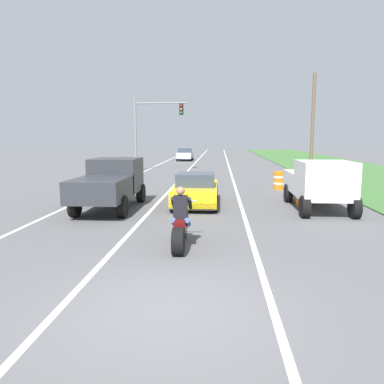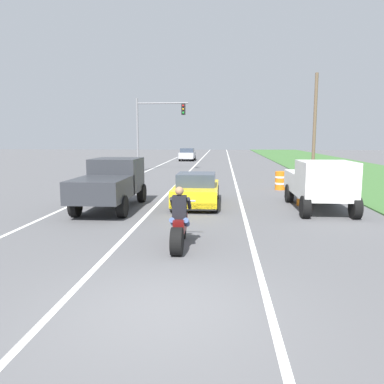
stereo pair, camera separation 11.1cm
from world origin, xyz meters
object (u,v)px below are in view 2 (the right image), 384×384
object	(u,v)px
pickup_truck_left_lane_dark_grey	(111,182)
sports_car_yellow	(197,190)
construction_barrel_nearest	(304,194)
distant_car_far_ahead	(187,154)
traffic_light_mast_near	(153,123)
motorcycle_with_rider	(180,226)
pickup_truck_right_shoulder_white	(319,182)
construction_barrel_mid	(280,181)

from	to	relation	value
pickup_truck_left_lane_dark_grey	sports_car_yellow	bearing A→B (deg)	19.48
construction_barrel_nearest	distant_car_far_ahead	bearing A→B (deg)	104.27
construction_barrel_nearest	traffic_light_mast_near	bearing A→B (deg)	120.62
motorcycle_with_rider	traffic_light_mast_near	xyz separation A→B (m)	(-4.70, 22.30, 3.39)
motorcycle_with_rider	pickup_truck_right_shoulder_white	bearing A→B (deg)	49.89
traffic_light_mast_near	sports_car_yellow	bearing A→B (deg)	-73.46
motorcycle_with_rider	pickup_truck_left_lane_dark_grey	size ratio (longest dim) A/B	0.46
motorcycle_with_rider	pickup_truck_right_shoulder_white	world-z (taller)	pickup_truck_right_shoulder_white
traffic_light_mast_near	construction_barrel_mid	distance (m)	14.39
sports_car_yellow	construction_barrel_nearest	distance (m)	4.53
traffic_light_mast_near	construction_barrel_nearest	distance (m)	18.43
pickup_truck_left_lane_dark_grey	construction_barrel_mid	world-z (taller)	pickup_truck_left_lane_dark_grey
motorcycle_with_rider	distant_car_far_ahead	size ratio (longest dim) A/B	0.55
sports_car_yellow	motorcycle_with_rider	bearing A→B (deg)	-90.01
pickup_truck_right_shoulder_white	distant_car_far_ahead	distance (m)	32.27
pickup_truck_right_shoulder_white	sports_car_yellow	bearing A→B (deg)	172.49
motorcycle_with_rider	construction_barrel_nearest	distance (m)	8.10
sports_car_yellow	construction_barrel_mid	bearing A→B (deg)	50.19
sports_car_yellow	pickup_truck_left_lane_dark_grey	world-z (taller)	pickup_truck_left_lane_dark_grey
motorcycle_with_rider	traffic_light_mast_near	bearing A→B (deg)	101.89
construction_barrel_mid	distant_car_far_ahead	distance (m)	26.55
sports_car_yellow	traffic_light_mast_near	xyz separation A→B (m)	(-4.70, 15.81, 3.35)
pickup_truck_left_lane_dark_grey	traffic_light_mast_near	size ratio (longest dim) A/B	0.80
construction_barrel_nearest	distant_car_far_ahead	distance (m)	31.31
pickup_truck_right_shoulder_white	distant_car_far_ahead	world-z (taller)	pickup_truck_right_shoulder_white
motorcycle_with_rider	pickup_truck_right_shoulder_white	size ratio (longest dim) A/B	0.46
construction_barrel_nearest	construction_barrel_mid	distance (m)	4.86
sports_car_yellow	construction_barrel_mid	size ratio (longest dim) A/B	4.30
sports_car_yellow	distant_car_far_ahead	distance (m)	30.75
traffic_light_mast_near	construction_barrel_mid	world-z (taller)	traffic_light_mast_near
sports_car_yellow	construction_barrel_nearest	xyz separation A→B (m)	(4.52, 0.24, -0.13)
motorcycle_with_rider	construction_barrel_nearest	xyz separation A→B (m)	(4.52, 6.72, -0.09)
sports_car_yellow	pickup_truck_right_shoulder_white	size ratio (longest dim) A/B	0.90
motorcycle_with_rider	construction_barrel_nearest	bearing A→B (deg)	56.04
motorcycle_with_rider	pickup_truck_right_shoulder_white	xyz separation A→B (m)	(4.92, 5.84, 0.51)
distant_car_far_ahead	pickup_truck_left_lane_dark_grey	bearing A→B (deg)	-90.28
construction_barrel_nearest	construction_barrel_mid	size ratio (longest dim) A/B	1.00
distant_car_far_ahead	traffic_light_mast_near	bearing A→B (deg)	-95.80
pickup_truck_left_lane_dark_grey	traffic_light_mast_near	xyz separation A→B (m)	(-1.35, 17.00, 2.87)
motorcycle_with_rider	distant_car_far_ahead	distance (m)	37.20
pickup_truck_left_lane_dark_grey	traffic_light_mast_near	distance (m)	17.29
pickup_truck_left_lane_dark_grey	traffic_light_mast_near	bearing A→B (deg)	94.52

